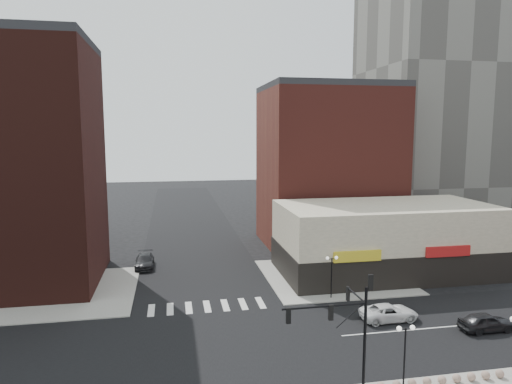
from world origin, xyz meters
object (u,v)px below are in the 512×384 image
object	(u,v)px
street_lamp_se_a	(405,341)
white_suv	(389,312)
dark_sedan_east	(486,322)
street_lamp_ne	(332,266)
traffic_signal	(348,319)
dark_sedan_north	(145,261)

from	to	relation	value
street_lamp_se_a	white_suv	size ratio (longest dim) A/B	0.83
street_lamp_se_a	dark_sedan_east	distance (m)	13.13
street_lamp_ne	traffic_signal	bearing A→B (deg)	-106.75
street_lamp_se_a	dark_sedan_north	distance (m)	34.95
street_lamp_ne	white_suv	world-z (taller)	street_lamp_ne
street_lamp_se_a	traffic_signal	bearing A→B (deg)	177.43
traffic_signal	street_lamp_se_a	distance (m)	4.12
traffic_signal	street_lamp_se_a	xyz separation A→B (m)	(3.76, -0.17, -1.67)
street_lamp_ne	dark_sedan_north	bearing A→B (deg)	142.59
traffic_signal	dark_sedan_north	distance (m)	33.24
white_suv	dark_sedan_east	bearing A→B (deg)	-118.12
dark_sedan_north	traffic_signal	bearing A→B (deg)	-66.00
street_lamp_ne	dark_sedan_north	distance (m)	23.43
street_lamp_ne	dark_sedan_east	bearing A→B (deg)	-42.84
street_lamp_se_a	street_lamp_ne	xyz separation A→B (m)	(1.00, 16.00, 0.00)
street_lamp_se_a	street_lamp_ne	distance (m)	16.03
street_lamp_se_a	street_lamp_ne	size ratio (longest dim) A/B	1.00
traffic_signal	dark_sedan_north	world-z (taller)	traffic_signal
street_lamp_ne	dark_sedan_east	world-z (taller)	street_lamp_ne
traffic_signal	street_lamp_ne	size ratio (longest dim) A/B	1.87
street_lamp_se_a	white_suv	distance (m)	11.33
traffic_signal	dark_sedan_east	size ratio (longest dim) A/B	1.75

